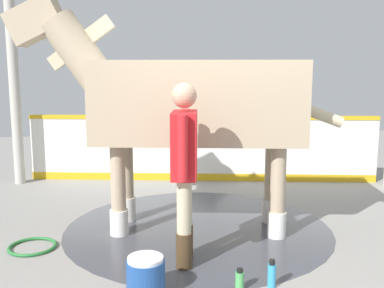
{
  "coord_description": "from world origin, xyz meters",
  "views": [
    {
      "loc": [
        4.48,
        -0.94,
        1.75
      ],
      "look_at": [
        0.16,
        -0.4,
        1.04
      ],
      "focal_mm": 41.54,
      "sensor_mm": 36.0,
      "label": 1
    }
  ],
  "objects_px": {
    "hose_coil": "(32,246)",
    "horse": "(186,103)",
    "wash_bucket": "(146,276)",
    "bottle_shampoo": "(272,274)",
    "bottle_spray": "(240,280)",
    "handler": "(184,162)"
  },
  "relations": [
    {
      "from": "hose_coil",
      "to": "horse",
      "type": "bearing_deg",
      "value": 103.87
    },
    {
      "from": "wash_bucket",
      "to": "hose_coil",
      "type": "relative_size",
      "value": 0.66
    },
    {
      "from": "bottle_shampoo",
      "to": "bottle_spray",
      "type": "height_order",
      "value": "bottle_shampoo"
    },
    {
      "from": "handler",
      "to": "hose_coil",
      "type": "height_order",
      "value": "handler"
    },
    {
      "from": "horse",
      "to": "handler",
      "type": "distance_m",
      "value": 1.04
    },
    {
      "from": "horse",
      "to": "bottle_spray",
      "type": "distance_m",
      "value": 2.02
    },
    {
      "from": "bottle_spray",
      "to": "wash_bucket",
      "type": "bearing_deg",
      "value": -91.14
    },
    {
      "from": "handler",
      "to": "bottle_spray",
      "type": "xyz_separation_m",
      "value": [
        0.57,
        0.39,
        -0.87
      ]
    },
    {
      "from": "horse",
      "to": "bottle_shampoo",
      "type": "xyz_separation_m",
      "value": [
        1.49,
        0.54,
        -1.31
      ]
    },
    {
      "from": "handler",
      "to": "hose_coil",
      "type": "distance_m",
      "value": 1.83
    },
    {
      "from": "handler",
      "to": "bottle_spray",
      "type": "distance_m",
      "value": 1.11
    },
    {
      "from": "bottle_shampoo",
      "to": "bottle_spray",
      "type": "relative_size",
      "value": 1.32
    },
    {
      "from": "bottle_shampoo",
      "to": "horse",
      "type": "bearing_deg",
      "value": -160.12
    },
    {
      "from": "horse",
      "to": "wash_bucket",
      "type": "bearing_deg",
      "value": 81.01
    },
    {
      "from": "horse",
      "to": "bottle_shampoo",
      "type": "height_order",
      "value": "horse"
    },
    {
      "from": "horse",
      "to": "bottle_shampoo",
      "type": "relative_size",
      "value": 15.13
    },
    {
      "from": "horse",
      "to": "bottle_spray",
      "type": "height_order",
      "value": "horse"
    },
    {
      "from": "horse",
      "to": "bottle_spray",
      "type": "xyz_separation_m",
      "value": [
        1.49,
        0.27,
        -1.33
      ]
    },
    {
      "from": "wash_bucket",
      "to": "hose_coil",
      "type": "distance_m",
      "value": 1.56
    },
    {
      "from": "handler",
      "to": "wash_bucket",
      "type": "distance_m",
      "value": 1.04
    },
    {
      "from": "handler",
      "to": "bottle_shampoo",
      "type": "bearing_deg",
      "value": -31.51
    },
    {
      "from": "handler",
      "to": "bottle_shampoo",
      "type": "distance_m",
      "value": 1.21
    }
  ]
}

